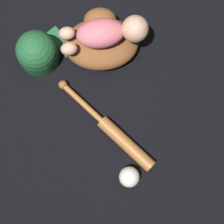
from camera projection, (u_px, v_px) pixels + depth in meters
ground_plane at (107, 47)px, 1.50m from camera, size 6.00×6.00×0.00m
baseball_glove at (101, 40)px, 1.45m from camera, size 0.34×0.30×0.11m
baby_figure at (109, 33)px, 1.35m from camera, size 0.33×0.16×0.10m
baseball_bat at (116, 134)px, 1.40m from camera, size 0.25×0.44×0.05m
baseball at (129, 177)px, 1.36m from camera, size 0.08×0.08×0.08m
baseball_cap at (37, 52)px, 1.43m from camera, size 0.22×0.19×0.16m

